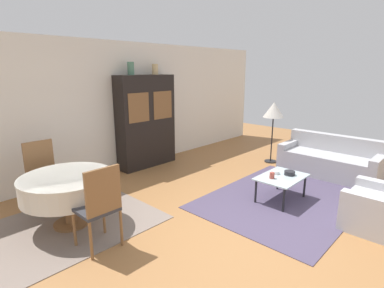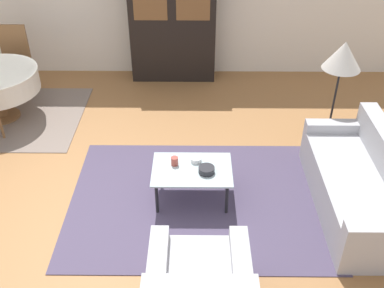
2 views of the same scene
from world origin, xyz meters
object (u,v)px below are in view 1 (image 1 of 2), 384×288
couch (330,161)px  bowl (290,173)px  dining_table (68,186)px  bowl_small (276,172)px  dining_chair_far (43,171)px  vase_tall (131,68)px  cup (272,175)px  vase_short (155,69)px  display_cabinet (146,121)px  floor_lamp (274,111)px  coffee_table (281,179)px  dining_chair_near (100,203)px

couch → bowl: bearing=87.3°
dining_table → bowl_small: dining_table is taller
dining_chair_far → vase_tall: size_ratio=4.03×
cup → vase_short: vase_short is taller
display_cabinet → floor_lamp: (2.15, -1.93, 0.19)m
cup → floor_lamp: bearing=29.0°
coffee_table → dining_table: bearing=147.9°
display_cabinet → vase_tall: (-0.34, 0.00, 1.14)m
dining_table → cup: bearing=-32.8°
coffee_table → vase_tall: 3.65m
floor_lamp → vase_tall: 3.29m
couch → dining_chair_far: (-4.62, 2.73, 0.30)m
floor_lamp → vase_short: 2.83m
coffee_table → vase_short: vase_short is taller
coffee_table → bowl: bearing=-21.2°
floor_lamp → bowl: floor_lamp is taller
coffee_table → cup: 0.23m
display_cabinet → dining_chair_far: size_ratio=1.92×
dining_chair_far → bowl: size_ratio=6.03×
display_cabinet → bowl: bearing=-81.2°
coffee_table → dining_table: size_ratio=0.71×
dining_chair_far → bowl_small: (2.83, -2.45, -0.15)m
couch → display_cabinet: size_ratio=0.94×
dining_table → dining_chair_far: bearing=90.0°
couch → coffee_table: (-1.83, 0.14, 0.08)m
dining_chair_far → floor_lamp: floor_lamp is taller
bowl → vase_short: (-0.19, 3.18, 1.68)m
display_cabinet → dining_table: bearing=-150.8°
floor_lamp → bowl_small: 2.19m
vase_tall → vase_short: bearing=-0.0°
couch → dining_chair_far: size_ratio=1.81×
vase_tall → dining_chair_near: bearing=-133.7°
coffee_table → dining_table: (-2.79, 1.75, 0.21)m
dining_table → floor_lamp: (4.60, -0.56, 0.62)m
dining_chair_far → vase_short: bearing=-169.1°
couch → bowl_small: bearing=81.3°
floor_lamp → bowl: (-1.66, -1.25, -0.75)m
dining_chair_near → bowl_small: (2.83, -0.77, -0.15)m
floor_lamp → cup: size_ratio=14.25×
dining_table → vase_tall: vase_tall is taller
bowl → bowl_small: (-0.11, 0.20, -0.01)m
display_cabinet → bowl: size_ratio=11.56×
dining_chair_near → vase_short: size_ratio=4.65×
floor_lamp → bowl_small: size_ratio=11.54×
couch → vase_short: size_ratio=8.41×
dining_chair_near → floor_lamp: floor_lamp is taller
cup → display_cabinet: bearing=92.7°
vase_short → dining_chair_far: bearing=-169.1°
coffee_table → bowl_small: 0.16m
floor_lamp → couch: bearing=-89.2°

